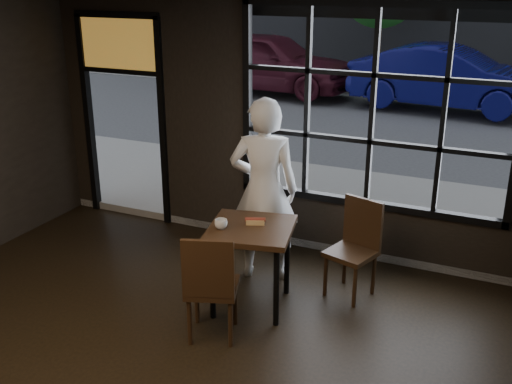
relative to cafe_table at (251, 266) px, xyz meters
The scene contains 11 objects.
window_frame 2.17m from the cafe_table, 63.28° to the left, with size 3.06×0.12×2.28m, color black.
stained_transom 3.52m from the cafe_table, 149.29° to the left, with size 1.20×0.06×0.70m, color orange.
street_asphalt 22.02m from the cafe_table, 91.15° to the left, with size 60.00×41.00×0.04m, color #545456.
cafe_table is the anchor object (origin of this frame).
chair_near 0.64m from the cafe_table, 99.03° to the right, with size 0.46×0.46×1.06m, color black.
chair_window 1.05m from the cafe_table, 35.96° to the left, with size 0.44×0.44×1.02m, color black.
man 0.88m from the cafe_table, 102.87° to the left, with size 0.73×0.48×2.01m, color silver.
hotdog 0.47m from the cafe_table, 79.50° to the left, with size 0.20×0.08×0.06m, color tan, non-canonical shape.
cup 0.56m from the cafe_table, 146.87° to the right, with size 0.12×0.12×0.10m, color silver.
navy_car 10.06m from the cafe_table, 87.10° to the left, with size 1.59×4.56×1.50m, color #0A0B48.
maroon_car 11.31m from the cafe_table, 112.44° to the left, with size 1.93×4.79×1.63m, color #43131F.
Camera 1 is at (2.70, -2.86, 3.18)m, focal length 42.00 mm.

